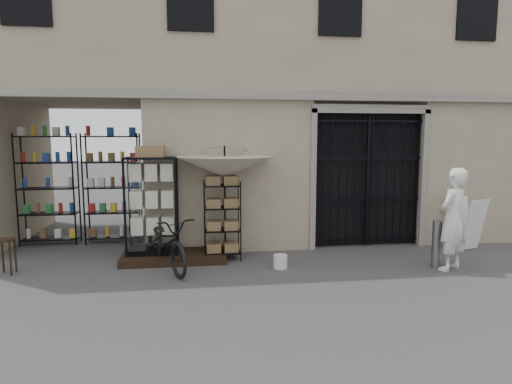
{
  "coord_description": "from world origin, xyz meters",
  "views": [
    {
      "loc": [
        -1.9,
        -6.75,
        2.4
      ],
      "look_at": [
        -0.8,
        1.4,
        1.35
      ],
      "focal_mm": 30.0,
      "sensor_mm": 36.0,
      "label": 1
    }
  ],
  "objects": [
    {
      "name": "ground",
      "position": [
        0.0,
        0.0,
        0.0
      ],
      "size": [
        80.0,
        80.0,
        0.0
      ],
      "primitive_type": "plane",
      "color": "#242428",
      "rests_on": "ground"
    },
    {
      "name": "main_building",
      "position": [
        0.0,
        4.0,
        4.5
      ],
      "size": [
        14.0,
        4.0,
        9.0
      ],
      "primitive_type": "cube",
      "color": "tan",
      "rests_on": "ground"
    },
    {
      "name": "shop_recess",
      "position": [
        -4.5,
        2.8,
        1.5
      ],
      "size": [
        3.0,
        1.7,
        3.0
      ],
      "primitive_type": "cube",
      "color": "black",
      "rests_on": "ground"
    },
    {
      "name": "shop_shelving",
      "position": [
        -4.55,
        3.3,
        1.25
      ],
      "size": [
        2.7,
        0.5,
        2.5
      ],
      "primitive_type": "cube",
      "color": "black",
      "rests_on": "ground"
    },
    {
      "name": "iron_gate",
      "position": [
        1.75,
        2.28,
        1.5
      ],
      "size": [
        2.5,
        0.21,
        3.0
      ],
      "color": "black",
      "rests_on": "ground"
    },
    {
      "name": "step_platform",
      "position": [
        -2.4,
        1.55,
        0.07
      ],
      "size": [
        2.0,
        0.9,
        0.15
      ],
      "primitive_type": "cube",
      "color": "black",
      "rests_on": "ground"
    },
    {
      "name": "display_cabinet",
      "position": [
        -2.81,
        1.65,
        0.99
      ],
      "size": [
        1.05,
        0.78,
        2.04
      ],
      "rotation": [
        0.0,
        0.0,
        0.23
      ],
      "color": "black",
      "rests_on": "step_platform"
    },
    {
      "name": "wire_rack",
      "position": [
        -1.45,
        1.55,
        0.77
      ],
      "size": [
        0.72,
        0.53,
        1.57
      ],
      "rotation": [
        0.0,
        0.0,
        0.07
      ],
      "color": "black",
      "rests_on": "ground"
    },
    {
      "name": "market_umbrella",
      "position": [
        -1.39,
        1.63,
        1.94
      ],
      "size": [
        1.95,
        1.97,
        2.69
      ],
      "rotation": [
        0.0,
        0.0,
        -0.2
      ],
      "color": "black",
      "rests_on": "ground"
    },
    {
      "name": "white_bucket",
      "position": [
        -0.43,
        0.79,
        0.12
      ],
      "size": [
        0.3,
        0.3,
        0.25
      ],
      "primitive_type": "cylinder",
      "rotation": [
        0.0,
        0.0,
        0.2
      ],
      "color": "silver",
      "rests_on": "ground"
    },
    {
      "name": "bicycle",
      "position": [
        -2.5,
        1.01,
        0.0
      ],
      "size": [
        1.01,
        1.18,
        1.9
      ],
      "primitive_type": "imported",
      "rotation": [
        0.0,
        0.0,
        0.42
      ],
      "color": "black",
      "rests_on": "ground"
    },
    {
      "name": "wooden_stool",
      "position": [
        -5.28,
        1.09,
        0.33
      ],
      "size": [
        0.36,
        0.36,
        0.63
      ],
      "rotation": [
        0.0,
        0.0,
        0.21
      ],
      "color": "black",
      "rests_on": "ground"
    },
    {
      "name": "steel_bollard",
      "position": [
        2.45,
        0.46,
        0.44
      ],
      "size": [
        0.21,
        0.21,
        0.88
      ],
      "primitive_type": "cylinder",
      "rotation": [
        0.0,
        0.0,
        -0.4
      ],
      "color": "slate",
      "rests_on": "ground"
    },
    {
      "name": "shopkeeper",
      "position": [
        2.63,
        0.3,
        0.0
      ],
      "size": [
        1.57,
        1.94,
        0.45
      ],
      "primitive_type": "imported",
      "rotation": [
        0.0,
        0.0,
        3.71
      ],
      "color": "silver",
      "rests_on": "ground"
    },
    {
      "name": "easel_sign",
      "position": [
        3.81,
        1.58,
        0.57
      ],
      "size": [
        0.66,
        0.72,
        1.1
      ],
      "rotation": [
        0.0,
        0.0,
        0.26
      ],
      "color": "silver",
      "rests_on": "ground"
    }
  ]
}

